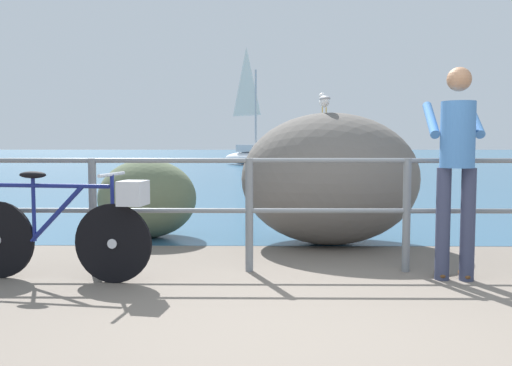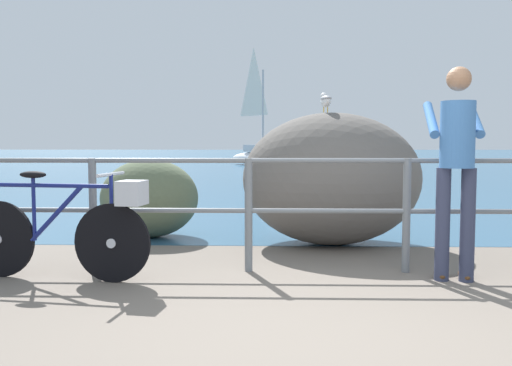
{
  "view_description": "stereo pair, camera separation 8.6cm",
  "coord_description": "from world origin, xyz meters",
  "px_view_note": "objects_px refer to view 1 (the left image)",
  "views": [
    {
      "loc": [
        -0.58,
        -3.12,
        1.16
      ],
      "look_at": [
        -0.65,
        2.14,
        0.77
      ],
      "focal_mm": 38.34,
      "sensor_mm": 36.0,
      "label": 1
    },
    {
      "loc": [
        -0.5,
        -3.12,
        1.16
      ],
      "look_at": [
        -0.65,
        2.14,
        0.77
      ],
      "focal_mm": 38.34,
      "sensor_mm": 36.0,
      "label": 2
    }
  ],
  "objects_px": {
    "breakwater_boulder_left": "(147,198)",
    "sailboat": "(252,152)",
    "bicycle": "(71,226)",
    "person_at_railing": "(456,163)",
    "breakwater_boulder_main": "(330,179)",
    "seagull": "(324,100)"
  },
  "relations": [
    {
      "from": "person_at_railing",
      "to": "breakwater_boulder_left",
      "type": "relative_size",
      "value": 1.49
    },
    {
      "from": "bicycle",
      "to": "breakwater_boulder_left",
      "type": "bearing_deg",
      "value": 93.38
    },
    {
      "from": "bicycle",
      "to": "seagull",
      "type": "bearing_deg",
      "value": 45.23
    },
    {
      "from": "breakwater_boulder_main",
      "to": "breakwater_boulder_left",
      "type": "xyz_separation_m",
      "value": [
        -2.18,
        0.41,
        -0.27
      ]
    },
    {
      "from": "seagull",
      "to": "breakwater_boulder_left",
      "type": "bearing_deg",
      "value": 73.63
    },
    {
      "from": "breakwater_boulder_main",
      "to": "breakwater_boulder_left",
      "type": "distance_m",
      "value": 2.23
    },
    {
      "from": "breakwater_boulder_main",
      "to": "seagull",
      "type": "xyz_separation_m",
      "value": [
        -0.07,
        -0.0,
        0.89
      ]
    },
    {
      "from": "person_at_railing",
      "to": "breakwater_boulder_left",
      "type": "bearing_deg",
      "value": 64.19
    },
    {
      "from": "bicycle",
      "to": "breakwater_boulder_main",
      "type": "height_order",
      "value": "breakwater_boulder_main"
    },
    {
      "from": "bicycle",
      "to": "seagull",
      "type": "xyz_separation_m",
      "value": [
        2.29,
        1.71,
        1.17
      ]
    },
    {
      "from": "bicycle",
      "to": "person_at_railing",
      "type": "height_order",
      "value": "person_at_railing"
    },
    {
      "from": "breakwater_boulder_main",
      "to": "sailboat",
      "type": "relative_size",
      "value": 0.33
    },
    {
      "from": "breakwater_boulder_main",
      "to": "sailboat",
      "type": "bearing_deg",
      "value": 93.34
    },
    {
      "from": "breakwater_boulder_left",
      "to": "sailboat",
      "type": "bearing_deg",
      "value": 87.69
    },
    {
      "from": "breakwater_boulder_main",
      "to": "breakwater_boulder_left",
      "type": "height_order",
      "value": "breakwater_boulder_main"
    },
    {
      "from": "bicycle",
      "to": "breakwater_boulder_left",
      "type": "relative_size",
      "value": 1.41
    },
    {
      "from": "bicycle",
      "to": "sailboat",
      "type": "xyz_separation_m",
      "value": [
        1.07,
        23.98,
        0.24
      ]
    },
    {
      "from": "person_at_railing",
      "to": "breakwater_boulder_left",
      "type": "xyz_separation_m",
      "value": [
        -3.03,
        2.03,
        -0.51
      ]
    },
    {
      "from": "breakwater_boulder_main",
      "to": "seagull",
      "type": "relative_size",
      "value": 5.93
    },
    {
      "from": "breakwater_boulder_main",
      "to": "sailboat",
      "type": "height_order",
      "value": "sailboat"
    },
    {
      "from": "breakwater_boulder_main",
      "to": "bicycle",
      "type": "bearing_deg",
      "value": -144.06
    },
    {
      "from": "person_at_railing",
      "to": "seagull",
      "type": "relative_size",
      "value": 5.23
    }
  ]
}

